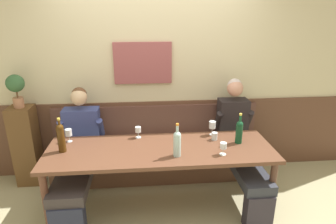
{
  "coord_description": "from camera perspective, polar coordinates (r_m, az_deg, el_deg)",
  "views": [
    {
      "loc": [
        -0.17,
        -2.55,
        2.12
      ],
      "look_at": [
        0.11,
        0.46,
        1.04
      ],
      "focal_mm": 30.95,
      "sensor_mm": 36.0,
      "label": 1
    }
  ],
  "objects": [
    {
      "name": "dining_table",
      "position": [
        3.09,
        -1.52,
        -8.47
      ],
      "size": [
        2.37,
        0.77,
        0.75
      ],
      "color": "brown",
      "rests_on": "ground"
    },
    {
      "name": "wine_glass_mid_left",
      "position": [
        2.94,
        10.84,
        -6.67
      ],
      "size": [
        0.07,
        0.07,
        0.13
      ],
      "color": "silver",
      "rests_on": "dining_table"
    },
    {
      "name": "potted_plant",
      "position": [
        3.81,
        -27.8,
        4.47
      ],
      "size": [
        0.2,
        0.2,
        0.4
      ],
      "color": "#AB7252",
      "rests_on": "corner_pedestal"
    },
    {
      "name": "water_tumbler_left",
      "position": [
        3.26,
        9.15,
        -4.71
      ],
      "size": [
        0.06,
        0.06,
        0.09
      ],
      "primitive_type": "cylinder",
      "color": "silver",
      "rests_on": "dining_table"
    },
    {
      "name": "corner_pedestal",
      "position": [
        4.05,
        -26.1,
        -5.98
      ],
      "size": [
        0.28,
        0.28,
        1.02
      ],
      "primitive_type": "cube",
      "color": "brown",
      "rests_on": "ground"
    },
    {
      "name": "wine_bottle_amber_mid",
      "position": [
        3.11,
        -20.33,
        -4.63
      ],
      "size": [
        0.08,
        0.08,
        0.36
      ],
      "color": "#43280B",
      "rests_on": "dining_table"
    },
    {
      "name": "wine_glass_left_end",
      "position": [
        3.36,
        8.72,
        -2.64
      ],
      "size": [
        0.08,
        0.08,
        0.16
      ],
      "color": "silver",
      "rests_on": "dining_table"
    },
    {
      "name": "wine_glass_right_end",
      "position": [
        3.27,
        -5.92,
        -3.55
      ],
      "size": [
        0.07,
        0.07,
        0.13
      ],
      "color": "silver",
      "rests_on": "dining_table"
    },
    {
      "name": "wine_glass_mid_right",
      "position": [
        3.33,
        -19.0,
        -3.9
      ],
      "size": [
        0.07,
        0.07,
        0.15
      ],
      "color": "silver",
      "rests_on": "dining_table"
    },
    {
      "name": "person_left_seat",
      "position": [
        3.46,
        -17.31,
        -7.36
      ],
      "size": [
        0.53,
        1.2,
        1.25
      ],
      "color": "#24283B",
      "rests_on": "ground"
    },
    {
      "name": "room_wall_back",
      "position": [
        3.71,
        -2.59,
        8.45
      ],
      "size": [
        6.8,
        0.12,
        2.8
      ],
      "color": "beige",
      "rests_on": "ground"
    },
    {
      "name": "wine_bottle_clear_water",
      "position": [
        3.2,
        13.85,
        -3.65
      ],
      "size": [
        0.07,
        0.07,
        0.34
      ],
      "color": "#124426",
      "rests_on": "dining_table"
    },
    {
      "name": "ground_plane",
      "position": [
        3.33,
        -1.21,
        -20.18
      ],
      "size": [
        6.8,
        6.8,
        0.02
      ],
      "primitive_type": "cube",
      "color": "tan",
      "rests_on": "ground"
    },
    {
      "name": "wine_bottle_green_tall",
      "position": [
        2.84,
        1.81,
        -6.06
      ],
      "size": [
        0.08,
        0.08,
        0.34
      ],
      "color": "#ACCBC6",
      "rests_on": "dining_table"
    },
    {
      "name": "wall_bench",
      "position": [
        3.85,
        -2.12,
        -8.93
      ],
      "size": [
        2.67,
        0.42,
        0.94
      ],
      "color": "brown",
      "rests_on": "ground"
    },
    {
      "name": "wood_wainscot_panel",
      "position": [
        3.94,
        -2.33,
        -4.77
      ],
      "size": [
        6.8,
        0.03,
        0.99
      ],
      "primitive_type": "cube",
      "color": "brown",
      "rests_on": "ground"
    },
    {
      "name": "person_right_seat",
      "position": [
        3.57,
        13.84,
        -5.34
      ],
      "size": [
        0.47,
        1.21,
        1.32
      ],
      "color": "#2D2932",
      "rests_on": "ground"
    }
  ]
}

